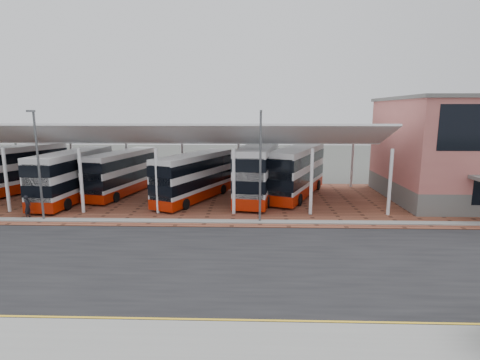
{
  "coord_description": "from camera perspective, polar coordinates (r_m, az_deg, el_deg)",
  "views": [
    {
      "loc": [
        1.36,
        -19.96,
        8.0
      ],
      "look_at": [
        0.54,
        6.85,
        3.04
      ],
      "focal_mm": 28.0,
      "sensor_mm": 36.0,
      "label": 1
    }
  ],
  "objects": [
    {
      "name": "ground",
      "position": [
        21.54,
        -2.04,
        -11.34
      ],
      "size": [
        140.0,
        140.0,
        0.0
      ],
      "primitive_type": "plane",
      "color": "#464843"
    },
    {
      "name": "road",
      "position": [
        20.61,
        -2.22,
        -12.34
      ],
      "size": [
        120.0,
        14.0,
        0.02
      ],
      "primitive_type": "cube",
      "color": "black",
      "rests_on": "ground"
    },
    {
      "name": "forecourt",
      "position": [
        33.91,
        2.79,
        -3.14
      ],
      "size": [
        72.0,
        16.0,
        0.06
      ],
      "primitive_type": "cube",
      "color": "brown",
      "rests_on": "ground"
    },
    {
      "name": "sidewalk",
      "position": [
        13.59,
        -4.79,
        -25.26
      ],
      "size": [
        120.0,
        4.0,
        0.14
      ],
      "primitive_type": "cube",
      "color": "gray",
      "rests_on": "ground"
    },
    {
      "name": "north_kerb",
      "position": [
        27.36,
        -1.18,
        -6.38
      ],
      "size": [
        120.0,
        0.8,
        0.14
      ],
      "primitive_type": "cube",
      "color": "gray",
      "rests_on": "ground"
    },
    {
      "name": "yellow_line_near",
      "position": [
        15.27,
        -3.88,
        -21.03
      ],
      "size": [
        120.0,
        0.12,
        0.01
      ],
      "primitive_type": "cube",
      "color": "yellow",
      "rests_on": "road"
    },
    {
      "name": "yellow_line_far",
      "position": [
        15.53,
        -3.77,
        -20.45
      ],
      "size": [
        120.0,
        0.12,
        0.01
      ],
      "primitive_type": "cube",
      "color": "yellow",
      "rests_on": "road"
    },
    {
      "name": "canopy",
      "position": [
        34.75,
        -10.55,
        6.66
      ],
      "size": [
        37.0,
        11.63,
        7.07
      ],
      "color": "white",
      "rests_on": "ground"
    },
    {
      "name": "lamp_west",
      "position": [
        30.61,
        -28.41,
        2.38
      ],
      "size": [
        0.16,
        0.9,
        8.07
      ],
      "color": "#53555A",
      "rests_on": "ground"
    },
    {
      "name": "lamp_east",
      "position": [
        26.49,
        3.12,
        2.56
      ],
      "size": [
        0.16,
        0.9,
        8.07
      ],
      "color": "#53555A",
      "rests_on": "ground"
    },
    {
      "name": "bus_0",
      "position": [
        42.2,
        -31.46,
        1.22
      ],
      "size": [
        6.41,
        11.33,
        4.6
      ],
      "rotation": [
        0.0,
        0.0,
        -0.37
      ],
      "color": "silver",
      "rests_on": "forecourt"
    },
    {
      "name": "bus_1",
      "position": [
        36.66,
        -24.01,
        0.55
      ],
      "size": [
        3.27,
        10.9,
        4.43
      ],
      "rotation": [
        0.0,
        0.0,
        -0.07
      ],
      "color": "silver",
      "rests_on": "forecourt"
    },
    {
      "name": "bus_2",
      "position": [
        37.76,
        -17.45,
        1.01
      ],
      "size": [
        4.34,
        10.27,
        4.13
      ],
      "rotation": [
        0.0,
        0.0,
        -0.21
      ],
      "color": "silver",
      "rests_on": "forecourt"
    },
    {
      "name": "bus_3",
      "position": [
        33.79,
        -6.97,
        0.41
      ],
      "size": [
        6.22,
        10.25,
        4.19
      ],
      "rotation": [
        0.0,
        0.0,
        -0.41
      ],
      "color": "silver",
      "rests_on": "forecourt"
    },
    {
      "name": "bus_4",
      "position": [
        34.56,
        2.8,
        1.26
      ],
      "size": [
        4.48,
        12.09,
        4.87
      ],
      "rotation": [
        0.0,
        0.0,
        -0.15
      ],
      "color": "silver",
      "rests_on": "forecourt"
    },
    {
      "name": "bus_5",
      "position": [
        35.59,
        8.67,
        1.21
      ],
      "size": [
        6.63,
        11.3,
        4.6
      ],
      "rotation": [
        0.0,
        0.0,
        -0.39
      ],
      "color": "silver",
      "rests_on": "forecourt"
    },
    {
      "name": "pedestrian",
      "position": [
        32.4,
        -29.64,
        -3.55
      ],
      "size": [
        0.46,
        0.65,
        1.72
      ],
      "primitive_type": "imported",
      "rotation": [
        0.0,
        0.0,
        1.65
      ],
      "color": "black",
      "rests_on": "forecourt"
    }
  ]
}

